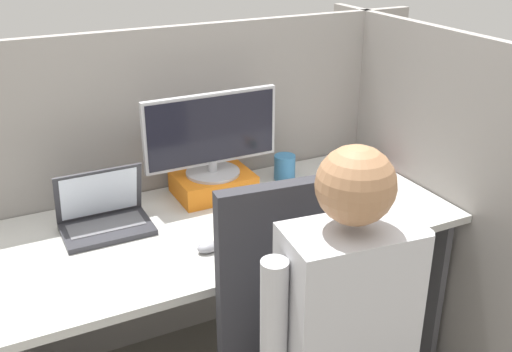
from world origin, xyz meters
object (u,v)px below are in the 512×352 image
paper_box (213,184)px  coffee_mug (285,167)px  carrot_toy (358,218)px  person (360,348)px  monitor (211,135)px  stapler (374,169)px  laptop (105,218)px

paper_box → coffee_mug: size_ratio=2.85×
paper_box → carrot_toy: bearing=-51.8°
person → monitor: bearing=88.3°
paper_box → carrot_toy: (0.37, -0.47, -0.02)m
person → coffee_mug: 1.11m
paper_box → coffee_mug: (0.33, 0.00, 0.01)m
monitor → coffee_mug: 0.39m
carrot_toy → person: (-0.40, -0.58, -0.01)m
stapler → paper_box: bearing=169.8°
paper_box → monitor: (0.00, 0.00, 0.21)m
paper_box → stapler: 0.72m
monitor → paper_box: bearing=-90.0°
paper_box → monitor: monitor is taller
person → coffee_mug: person is taller
laptop → person: 1.05m
stapler → person: size_ratio=0.10×
laptop → coffee_mug: (0.79, 0.10, 0.01)m
monitor → stapler: 0.75m
monitor → carrot_toy: size_ratio=4.10×
coffee_mug → laptop: bearing=-172.9°
laptop → carrot_toy: 0.91m
monitor → person: person is taller
stapler → person: bearing=-128.6°
carrot_toy → person: bearing=-125.0°
stapler → carrot_toy: 0.48m
stapler → monitor: bearing=169.6°
paper_box → laptop: (-0.46, -0.10, -0.00)m
laptop → stapler: size_ratio=2.31×
laptop → stapler: bearing=-1.5°
monitor → coffee_mug: size_ratio=5.14×
monitor → person: size_ratio=0.42×
laptop → person: (0.43, -0.95, -0.03)m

